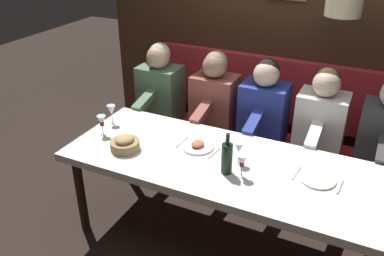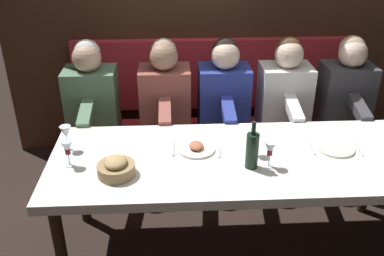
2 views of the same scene
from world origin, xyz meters
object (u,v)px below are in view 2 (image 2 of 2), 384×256
object	(u,v)px
diner_nearest	(346,88)
wine_glass_3	(66,133)
wine_glass_1	(253,137)
bread_bowl	(116,168)
wine_bottle	(252,150)
wine_glass_0	(270,149)
diner_farthest	(91,93)
diner_far	(165,92)
diner_near	(285,89)
dining_table	(237,165)
wine_glass_2	(67,148)
diner_middle	(224,91)

from	to	relation	value
diner_nearest	wine_glass_3	bearing A→B (deg)	109.52
wine_glass_1	bread_bowl	world-z (taller)	wine_glass_1
diner_nearest	wine_bottle	world-z (taller)	diner_nearest
diner_nearest	wine_glass_3	world-z (taller)	diner_nearest
wine_glass_0	bread_bowl	xyz separation A→B (m)	(-0.05, 0.90, -0.07)
diner_farthest	wine_glass_0	distance (m)	1.57
wine_bottle	wine_glass_3	bearing A→B (deg)	76.62
wine_glass_3	wine_glass_0	bearing A→B (deg)	-102.13
diner_nearest	diner_farthest	size ratio (longest dim) A/B	1.00
wine_glass_1	diner_far	bearing A→B (deg)	32.58
wine_glass_1	wine_glass_3	world-z (taller)	same
wine_glass_3	diner_nearest	bearing A→B (deg)	-70.48
diner_near	bread_bowl	xyz separation A→B (m)	(-1.05, 1.24, -0.03)
dining_table	wine_glass_2	xyz separation A→B (m)	(-0.05, 1.02, 0.18)
diner_far	diner_farthest	distance (m)	0.58
dining_table	diner_far	world-z (taller)	diner_far
wine_glass_1	wine_glass_2	distance (m)	1.12
bread_bowl	wine_glass_1	bearing A→B (deg)	-76.77
diner_far	wine_glass_3	world-z (taller)	diner_far
diner_middle	wine_glass_2	size ratio (longest dim) A/B	4.82
wine_glass_2	bread_bowl	bearing A→B (deg)	-112.20
wine_glass_0	bread_bowl	size ratio (longest dim) A/B	0.75
wine_glass_2	wine_bottle	xyz separation A→B (m)	(-0.08, -1.09, 0.00)
wine_glass_0	bread_bowl	bearing A→B (deg)	92.93
diner_nearest	wine_glass_2	world-z (taller)	diner_nearest
wine_bottle	bread_bowl	bearing A→B (deg)	93.10
diner_farthest	diner_near	bearing A→B (deg)	-90.00
diner_middle	wine_glass_1	size ratio (longest dim) A/B	4.82
diner_nearest	diner_farthest	world-z (taller)	same
wine_glass_0	wine_glass_3	world-z (taller)	same
diner_farthest	wine_glass_1	xyz separation A→B (m)	(-0.86, -1.13, 0.04)
dining_table	diner_nearest	size ratio (longest dim) A/B	2.95
diner_nearest	diner_near	bearing A→B (deg)	90.00
dining_table	diner_nearest	xyz separation A→B (m)	(0.88, -1.01, 0.14)
wine_glass_1	dining_table	bearing A→B (deg)	105.22
diner_near	wine_glass_1	world-z (taller)	diner_near
bread_bowl	diner_nearest	bearing A→B (deg)	-58.90
diner_middle	bread_bowl	size ratio (longest dim) A/B	3.60
dining_table	bread_bowl	bearing A→B (deg)	102.97
dining_table	diner_near	world-z (taller)	diner_near
diner_nearest	wine_glass_3	size ratio (longest dim) A/B	4.82
diner_middle	diner_farthest	world-z (taller)	same
diner_middle	diner_far	world-z (taller)	same
wine_glass_3	diner_near	bearing A→B (deg)	-64.99
diner_nearest	wine_glass_1	distance (m)	1.25
dining_table	diner_middle	bearing A→B (deg)	-1.14
wine_glass_0	wine_glass_1	size ratio (longest dim) A/B	1.00
dining_table	wine_glass_0	bearing A→B (deg)	-125.74
dining_table	diner_middle	distance (m)	0.89
wine_glass_0	wine_glass_1	distance (m)	0.17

